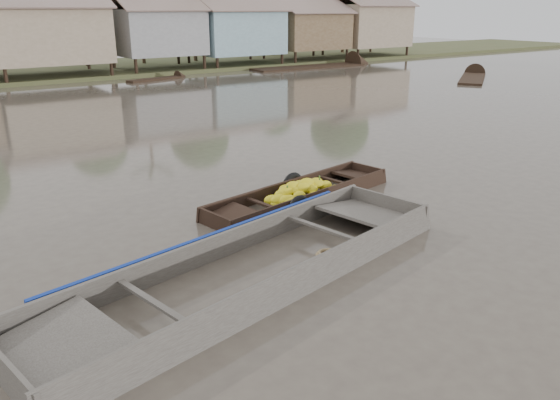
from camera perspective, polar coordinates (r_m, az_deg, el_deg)
ground at (r=9.45m, az=4.80°, el=-6.72°), size 120.00×120.00×0.00m
riverbank at (r=39.30m, az=-23.29°, el=16.39°), size 120.00×12.47×10.22m
banana_boat at (r=12.38m, az=2.02°, el=0.44°), size 5.18×2.07×0.70m
viewer_boat at (r=8.96m, az=-2.99°, el=-7.74°), size 8.09×3.51×0.63m
distant_boats at (r=34.38m, az=-7.79°, el=12.26°), size 46.00×15.37×0.35m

